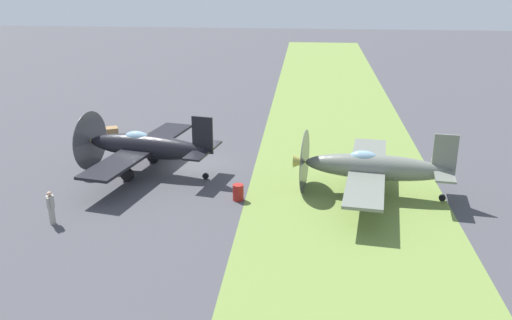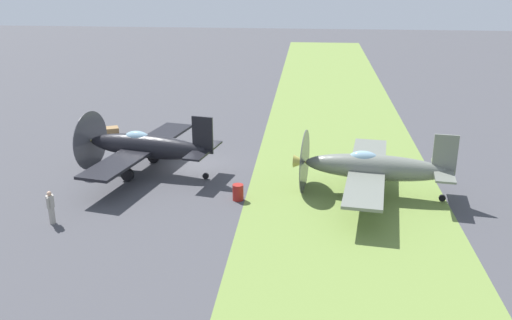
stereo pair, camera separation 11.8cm
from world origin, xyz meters
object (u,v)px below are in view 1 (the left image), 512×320
Objects in this scene: airplane_lead at (145,146)px; airplane_wingman at (372,167)px; ground_crew_chief at (51,207)px; fuel_drum at (238,192)px; supply_crate at (112,132)px.

airplane_wingman is (-2.35, -13.50, -0.03)m from airplane_lead.
airplane_lead is 6.59× the size of ground_crew_chief.
fuel_drum is 15.66m from supply_crate.
fuel_drum is 1.00× the size of supply_crate.
airplane_lead is at bearing 58.64° from fuel_drum.
airplane_wingman reaches higher than supply_crate.
ground_crew_chief is 15.14m from supply_crate.
ground_crew_chief is at bearing 172.38° from airplane_lead.
supply_crate is at bearing 44.65° from airplane_lead.
airplane_lead is at bearing 87.70° from airplane_wingman.
ground_crew_chief is at bearing -171.98° from supply_crate.
airplane_wingman is 17.01m from ground_crew_chief.
ground_crew_chief is 9.66m from fuel_drum.
fuel_drum is at bearing -135.52° from supply_crate.
airplane_lead is 8.08m from ground_crew_chief.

